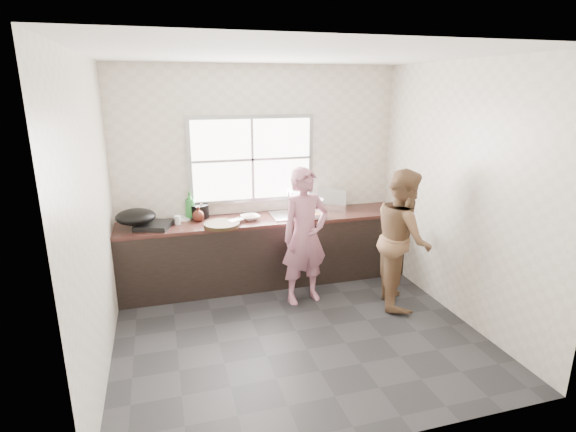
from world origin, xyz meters
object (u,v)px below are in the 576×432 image
object	(u,v)px
pot_lid_right	(158,222)
wok	(136,217)
bowl_held	(296,218)
cutting_board	(222,225)
plate_food	(182,219)
woman	(305,241)
bowl_mince	(250,218)
bottle_green	(190,205)
burner	(154,225)
bowl_crabs	(316,216)
person_side	(403,238)
pot_lid_left	(159,225)
glass_jar	(178,220)
bottle_brown_tall	(202,211)
dish_rack	(331,199)
black_pot	(199,211)
bottle_brown_short	(198,214)

from	to	relation	value
pot_lid_right	wok	bearing A→B (deg)	-139.06
bowl_held	cutting_board	bearing A→B (deg)	180.00
wok	plate_food	bearing A→B (deg)	24.64
woman	bowl_mince	world-z (taller)	woman
bottle_green	bowl_held	bearing A→B (deg)	-19.71
bottle_green	burner	world-z (taller)	bottle_green
bowl_mince	bowl_crabs	world-z (taller)	bowl_crabs
person_side	pot_lid_left	size ratio (longest dim) A/B	5.94
glass_jar	burner	bearing A→B (deg)	-169.45
bottle_green	bowl_mince	bearing A→B (deg)	-20.96
woman	pot_lid_left	world-z (taller)	woman
bottle_brown_tall	wok	xyz separation A→B (m)	(-0.77, -0.25, 0.06)
woman	person_side	size ratio (longest dim) A/B	0.94
person_side	bottle_brown_tall	bearing A→B (deg)	78.64
person_side	dish_rack	distance (m)	1.25
black_pot	dish_rack	world-z (taller)	dish_rack
bottle_brown_tall	glass_jar	distance (m)	0.37
bottle_green	pot_lid_right	xyz separation A→B (m)	(-0.40, -0.06, -0.16)
bowl_crabs	bottle_brown_short	xyz separation A→B (m)	(-1.41, 0.29, 0.05)
plate_food	bottle_brown_tall	size ratio (longest dim) A/B	1.33
bowl_crabs	pot_lid_right	size ratio (longest dim) A/B	0.80
bowl_mince	plate_food	bearing A→B (deg)	162.91
black_pot	glass_jar	distance (m)	0.36
bowl_crabs	dish_rack	xyz separation A→B (m)	(0.34, 0.37, 0.11)
cutting_board	bottle_green	xyz separation A→B (m)	(-0.32, 0.44, 0.15)
wok	dish_rack	size ratio (longest dim) A/B	1.20
burner	pot_lid_right	distance (m)	0.22
bottle_brown_short	bowl_held	bearing A→B (deg)	-14.28
person_side	dish_rack	bearing A→B (deg)	38.31
glass_jar	pot_lid_left	bearing A→B (deg)	176.82
woman	pot_lid_right	size ratio (longest dim) A/B	5.72
wok	bowl_held	bearing A→B (deg)	-5.44
bowl_mince	person_side	bearing A→B (deg)	-31.83
cutting_board	bottle_brown_short	world-z (taller)	bottle_brown_short
woman	person_side	bearing A→B (deg)	-29.24
black_pot	bottle_brown_short	world-z (taller)	bottle_brown_short
bowl_crabs	plate_food	world-z (taller)	bowl_crabs
woman	bowl_mince	xyz separation A→B (m)	(-0.51, 0.60, 0.15)
bowl_mince	bowl_crabs	distance (m)	0.81
bowl_crabs	bottle_brown_short	size ratio (longest dim) A/B	1.19
bowl_mince	pot_lid_left	xyz separation A→B (m)	(-1.08, 0.05, -0.02)
pot_lid_left	pot_lid_right	world-z (taller)	same
person_side	wok	bearing A→B (deg)	90.01
woman	bowl_crabs	xyz separation A→B (m)	(0.28, 0.43, 0.15)
black_pot	bottle_brown_tall	xyz separation A→B (m)	(0.03, -0.01, 0.00)
bottle_green	person_side	bearing A→B (deg)	-28.68
bowl_mince	pot_lid_right	size ratio (longest dim) A/B	0.87
bowl_crabs	bottle_green	bearing A→B (deg)	163.56
burner	wok	xyz separation A→B (m)	(-0.19, 0.01, 0.12)
plate_food	wok	bearing A→B (deg)	-155.36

